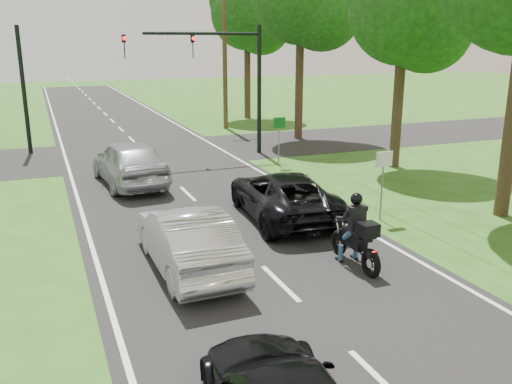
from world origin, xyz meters
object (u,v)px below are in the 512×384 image
Objects in this scene: dark_suv at (283,195)px; traffic_signal at (222,67)px; motorcycle_rider at (357,238)px; sign_white at (384,169)px; silver_suv at (129,162)px; utility_pole_far at (225,45)px; silver_sedan at (188,239)px; sign_green at (279,129)px.

traffic_signal reaches higher than dark_suv.
sign_white reaches higher than motorcycle_rider.
utility_pole_far is at bearing -128.11° from silver_suv.
traffic_signal is at bearing -112.90° from silver_sedan.
utility_pole_far is at bearing -97.96° from dark_suv.
traffic_signal reaches higher than sign_white.
motorcycle_rider is 11.13m from sign_green.
sign_white reaches higher than dark_suv.
silver_suv reaches higher than dark_suv.
silver_sedan is 0.46× the size of utility_pole_far.
traffic_signal is (5.00, 3.89, 3.26)m from silver_suv.
sign_white is at bearing 127.13° from silver_suv.
traffic_signal is at bearing 97.05° from sign_white.
traffic_signal is 0.64× the size of utility_pole_far.
sign_white is (2.67, -1.32, 0.87)m from dark_suv.
utility_pole_far is (4.09, 21.76, 4.36)m from motorcycle_rider.
utility_pole_far reaches higher than sign_green.
sign_white reaches higher than silver_sedan.
silver_suv is 0.80× the size of traffic_signal.
traffic_signal is 8.55m from utility_pole_far.
sign_green is (1.56, -3.02, -2.54)m from traffic_signal.
utility_pole_far reaches higher than silver_sedan.
motorcycle_rider is at bearing -95.12° from traffic_signal.
motorcycle_rider is 14.23m from traffic_signal.
dark_suv is at bearing -103.25° from utility_pole_far.
sign_green is (6.60, 9.43, 0.84)m from silver_sedan.
dark_suv is 1.13× the size of silver_sedan.
silver_suv is 2.40× the size of sign_white.
traffic_signal is (5.03, 12.45, 3.37)m from silver_sedan.
utility_pole_far is 11.63m from sign_green.
sign_white reaches higher than silver_suv.
silver_sedan is 0.71× the size of traffic_signal.
motorcycle_rider is at bearing -104.58° from sign_green.
motorcycle_rider is 0.47× the size of silver_sedan.
traffic_signal is 3.00× the size of sign_white.
silver_suv is at bearing 131.77° from sign_white.
traffic_signal is at bearing 117.38° from sign_green.
silver_sedan is 11.54m from sign_green.
sign_white is (6.36, -7.13, 0.72)m from silver_suv.
utility_pole_far reaches higher than silver_suv.
utility_pole_far reaches higher than sign_white.
dark_suv is at bearing 153.66° from sign_white.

